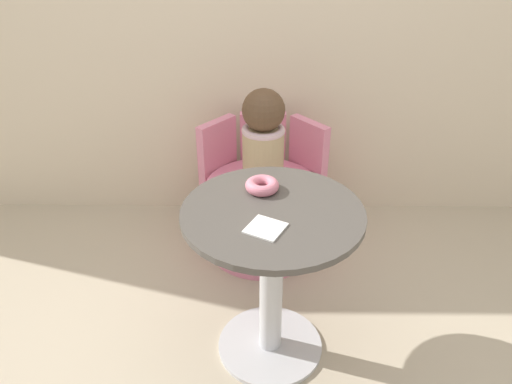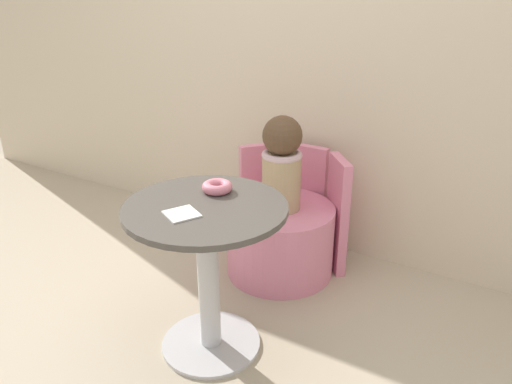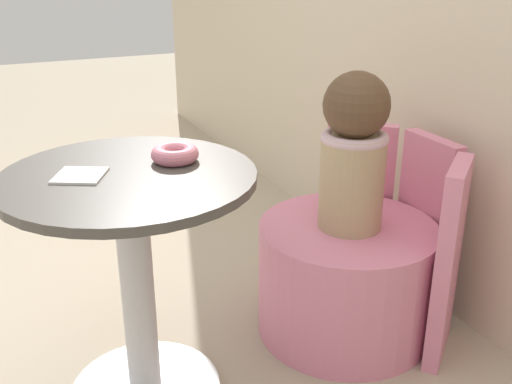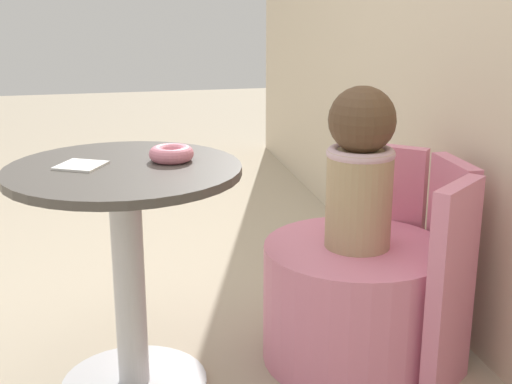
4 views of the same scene
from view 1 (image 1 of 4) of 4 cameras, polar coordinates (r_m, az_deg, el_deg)
ground_plane at (r=2.22m, az=-0.86°, el=-17.06°), size 12.00×12.00×0.00m
round_table at (r=1.89m, az=1.81°, el=-7.70°), size 0.66×0.66×0.69m
tub_chair at (r=2.62m, az=0.77°, el=-2.76°), size 0.58×0.58×0.39m
booth_backrest at (r=2.76m, az=0.77°, el=2.23°), size 0.68×0.25×0.64m
child_figure at (r=2.40m, az=0.84°, el=6.16°), size 0.21×0.21×0.50m
donut at (r=1.87m, az=0.70°, el=0.75°), size 0.13×0.13×0.04m
paper_napkin at (r=1.67m, az=1.09°, el=-4.14°), size 0.16×0.16×0.01m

